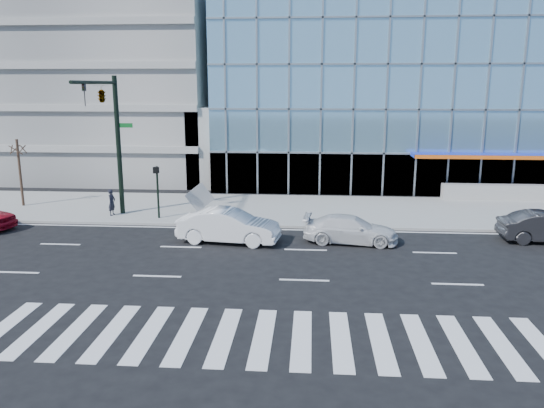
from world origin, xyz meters
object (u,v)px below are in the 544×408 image
at_px(street_tree_near, 18,148).
at_px(pedestrian, 112,202).
at_px(traffic_signal, 107,112).
at_px(tilted_panel, 200,197).
at_px(white_sedan, 229,226).
at_px(ped_signal_post, 157,184).
at_px(white_suv, 350,229).

distance_m(street_tree_near, pedestrian, 7.48).
xyz_separation_m(traffic_signal, street_tree_near, (-7.00, 2.93, -2.39)).
bearing_deg(pedestrian, tilted_panel, -68.60).
height_order(traffic_signal, street_tree_near, traffic_signal).
xyz_separation_m(white_sedan, pedestrian, (-7.60, 4.42, 0.10)).
relative_size(white_sedan, tilted_panel, 3.85).
distance_m(traffic_signal, street_tree_near, 7.96).
bearing_deg(pedestrian, traffic_signal, -146.07).
distance_m(ped_signal_post, street_tree_near, 9.97).
bearing_deg(white_suv, tilted_panel, 64.90).
xyz_separation_m(ped_signal_post, pedestrian, (-2.91, 0.49, -1.22)).
height_order(white_suv, tilted_panel, tilted_panel).
bearing_deg(white_suv, traffic_signal, 82.39).
bearing_deg(white_suv, pedestrian, 79.39).
bearing_deg(pedestrian, ped_signal_post, -91.14).
bearing_deg(tilted_panel, traffic_signal, -176.86).
distance_m(white_suv, tilted_panel, 10.07).
bearing_deg(traffic_signal, white_suv, -13.51).
distance_m(street_tree_near, white_suv, 21.32).
relative_size(ped_signal_post, pedestrian, 1.94).
height_order(street_tree_near, tilted_panel, street_tree_near).
relative_size(traffic_signal, pedestrian, 5.18).
relative_size(street_tree_near, tilted_panel, 3.25).
bearing_deg(traffic_signal, white_sedan, -26.35).
height_order(white_sedan, tilted_panel, tilted_panel).
relative_size(traffic_signal, white_suv, 1.73).
bearing_deg(ped_signal_post, white_sedan, -40.00).
xyz_separation_m(street_tree_near, white_suv, (20.19, -6.10, -3.11)).
bearing_deg(street_tree_near, white_sedan, -24.58).
distance_m(ped_signal_post, white_sedan, 6.26).
relative_size(white_suv, pedestrian, 2.99).
height_order(street_tree_near, white_suv, street_tree_near).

